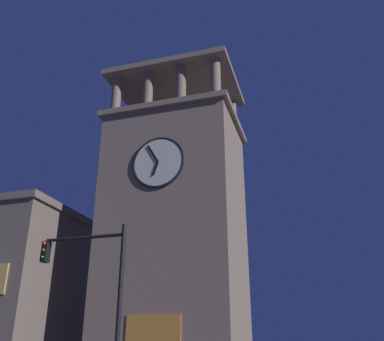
{
  "coord_description": "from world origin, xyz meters",
  "views": [
    {
      "loc": [
        -13.01,
        21.63,
        2.07
      ],
      "look_at": [
        -4.96,
        -5.06,
        13.88
      ],
      "focal_mm": 40.23,
      "sensor_mm": 36.0,
      "label": 1
    }
  ],
  "objects": [
    {
      "name": "traffic_signal_near",
      "position": [
        -5.54,
        8.32,
        4.1
      ],
      "size": [
        3.26,
        0.41,
        6.21
      ],
      "color": "black",
      "rests_on": "ground_plane"
    },
    {
      "name": "clocktower",
      "position": [
        -3.76,
        -5.04,
        9.28
      ],
      "size": [
        9.24,
        7.34,
        24.18
      ],
      "color": "gray",
      "rests_on": "ground_plane"
    }
  ]
}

